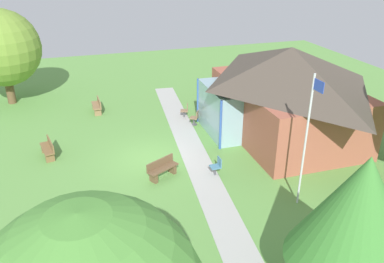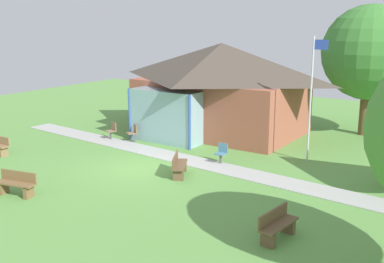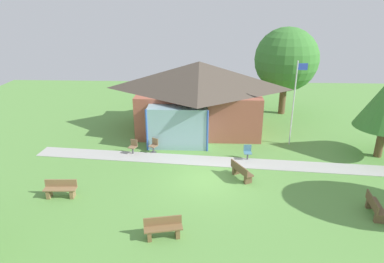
# 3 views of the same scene
# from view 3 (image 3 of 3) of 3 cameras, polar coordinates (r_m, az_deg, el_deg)

# --- Properties ---
(ground_plane) EXTENTS (44.00, 44.00, 0.00)m
(ground_plane) POSITION_cam_3_polar(r_m,az_deg,el_deg) (18.27, 2.63, -7.76)
(ground_plane) COLOR #609947
(pavilion) EXTENTS (9.15, 7.23, 4.78)m
(pavilion) POSITION_cam_3_polar(r_m,az_deg,el_deg) (24.13, 1.01, 5.99)
(pavilion) COLOR #A35642
(pavilion) RESTS_ON ground_plane
(footpath) EXTENTS (20.43, 3.09, 0.03)m
(footpath) POSITION_cam_3_polar(r_m,az_deg,el_deg) (20.11, 2.63, -4.84)
(footpath) COLOR #ADADA8
(footpath) RESTS_ON ground_plane
(flagpole) EXTENTS (0.64, 0.08, 5.33)m
(flagpole) POSITION_cam_3_polar(r_m,az_deg,el_deg) (22.26, 16.42, 5.01)
(flagpole) COLOR silver
(flagpole) RESTS_ON ground_plane
(bench_mid_left) EXTENTS (1.52, 0.51, 0.84)m
(bench_mid_left) POSITION_cam_3_polar(r_m,az_deg,el_deg) (17.67, -20.69, -8.83)
(bench_mid_left) COLOR olive
(bench_mid_left) RESTS_ON ground_plane
(bench_rear_near_path) EXTENTS (1.10, 1.53, 0.84)m
(bench_rear_near_path) POSITION_cam_3_polar(r_m,az_deg,el_deg) (18.26, 8.06, -6.53)
(bench_rear_near_path) COLOR brown
(bench_rear_near_path) RESTS_ON ground_plane
(bench_front_center) EXTENTS (1.56, 0.74, 0.84)m
(bench_front_center) POSITION_cam_3_polar(r_m,az_deg,el_deg) (14.14, -4.74, -15.52)
(bench_front_center) COLOR brown
(bench_front_center) RESTS_ON ground_plane
(bench_lawn_far_right) EXTENTS (0.60, 1.54, 0.84)m
(bench_lawn_far_right) POSITION_cam_3_polar(r_m,az_deg,el_deg) (17.22, 27.71, -10.87)
(bench_lawn_far_right) COLOR brown
(bench_lawn_far_right) RESTS_ON ground_plane
(patio_chair_west) EXTENTS (0.56, 0.56, 0.86)m
(patio_chair_west) POSITION_cam_3_polar(r_m,az_deg,el_deg) (21.19, -9.61, -2.52)
(patio_chair_west) COLOR #8C6B4C
(patio_chair_west) RESTS_ON ground_plane
(patio_chair_porch_left) EXTENTS (0.61, 0.61, 0.86)m
(patio_chair_porch_left) POSITION_cam_3_polar(r_m,az_deg,el_deg) (21.19, -6.26, -2.34)
(patio_chair_porch_left) COLOR #8C6B4C
(patio_chair_porch_left) RESTS_ON ground_plane
(patio_chair_lawn_spare) EXTENTS (0.45, 0.45, 0.86)m
(patio_chair_lawn_spare) POSITION_cam_3_polar(r_m,az_deg,el_deg) (20.41, 9.08, -3.44)
(patio_chair_lawn_spare) COLOR teal
(patio_chair_lawn_spare) RESTS_ON ground_plane
(tree_behind_pavilion_right) EXTENTS (4.87, 4.87, 6.77)m
(tree_behind_pavilion_right) POSITION_cam_3_polar(r_m,az_deg,el_deg) (28.18, 15.18, 11.27)
(tree_behind_pavilion_right) COLOR brown
(tree_behind_pavilion_right) RESTS_ON ground_plane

